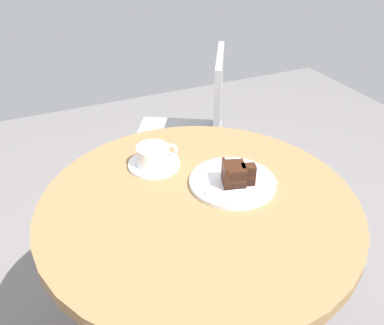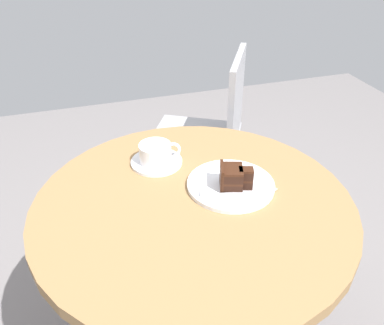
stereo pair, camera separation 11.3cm
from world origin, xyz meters
The scene contains 9 objects.
cafe_table centered at (0.00, 0.00, 0.57)m, with size 0.84×0.84×0.68m.
saucer centered at (-0.05, 0.21, 0.68)m, with size 0.15×0.15×0.01m.
coffee_cup centered at (-0.05, 0.20, 0.72)m, with size 0.13×0.09×0.06m.
teaspoon centered at (-0.01, 0.23, 0.69)m, with size 0.09×0.06×0.00m.
cake_plate centered at (0.12, 0.03, 0.69)m, with size 0.24×0.24×0.01m.
cake_slice centered at (0.11, 0.01, 0.72)m, with size 0.09×0.08×0.07m.
fork centered at (0.07, -0.01, 0.69)m, with size 0.14×0.05×0.00m.
napkin centered at (0.14, 0.01, 0.68)m, with size 0.18×0.19×0.00m.
cafe_chair centered at (0.30, 0.68, 0.50)m, with size 0.52×0.52×0.83m.
Camera 2 is at (-0.25, -0.79, 1.34)m, focal length 38.00 mm.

